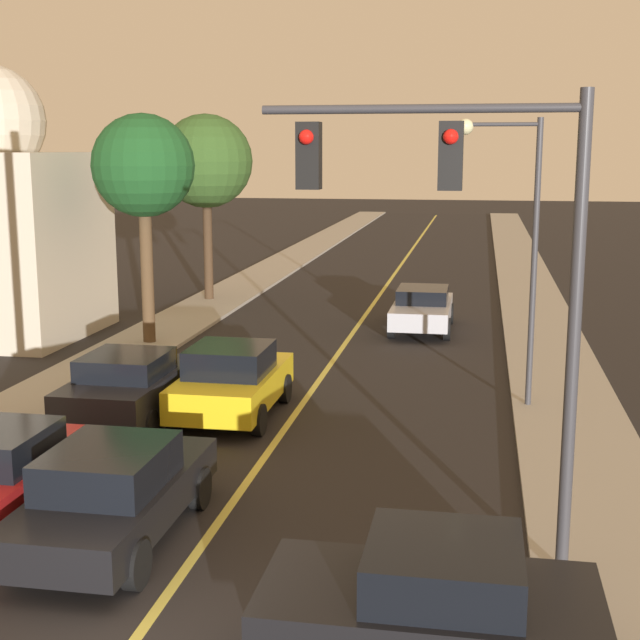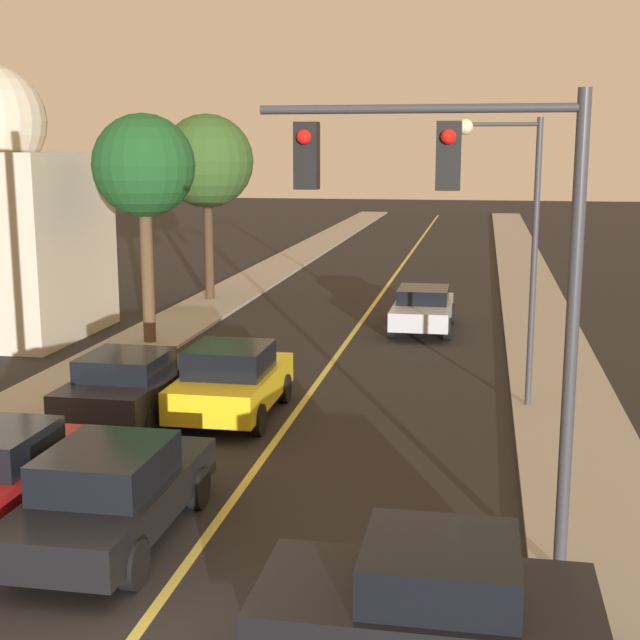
% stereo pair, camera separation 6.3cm
% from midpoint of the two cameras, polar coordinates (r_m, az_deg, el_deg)
% --- Properties ---
extents(road_surface, '(9.81, 80.00, 0.01)m').
position_cam_midpoint_polar(road_surface, '(45.54, 5.01, 3.30)').
color(road_surface, black).
rests_on(road_surface, ground).
extents(sidewalk_left, '(2.50, 80.00, 0.12)m').
position_cam_midpoint_polar(sidewalk_left, '(46.49, -2.58, 3.55)').
color(sidewalk_left, '#9E998E').
rests_on(sidewalk_left, ground).
extents(sidewalk_right, '(2.50, 80.00, 0.12)m').
position_cam_midpoint_polar(sidewalk_right, '(45.40, 12.78, 3.12)').
color(sidewalk_right, '#9E998E').
rests_on(sidewalk_right, ground).
extents(car_near_lane_front, '(2.01, 4.60, 1.56)m').
position_cam_midpoint_polar(car_near_lane_front, '(14.25, -13.22, -10.69)').
color(car_near_lane_front, black).
rests_on(car_near_lane_front, ground).
extents(car_near_lane_second, '(2.07, 4.13, 1.67)m').
position_cam_midpoint_polar(car_near_lane_second, '(20.22, -5.75, -3.87)').
color(car_near_lane_second, gold).
rests_on(car_near_lane_second, ground).
extents(car_outer_lane_front, '(1.93, 3.97, 1.56)m').
position_cam_midpoint_polar(car_outer_lane_front, '(15.63, -19.82, -9.17)').
color(car_outer_lane_front, red).
rests_on(car_outer_lane_front, ground).
extents(car_outer_lane_second, '(2.07, 4.15, 1.56)m').
position_cam_midpoint_polar(car_outer_lane_second, '(20.26, -12.21, -4.13)').
color(car_outer_lane_second, black).
rests_on(car_outer_lane_second, ground).
extents(car_far_oncoming, '(1.99, 4.50, 1.42)m').
position_cam_midpoint_polar(car_far_oncoming, '(29.92, 6.50, 0.76)').
color(car_far_oncoming, '#A5A8B2').
rests_on(car_far_oncoming, ground).
extents(car_crossing_right, '(3.80, 2.07, 1.72)m').
position_cam_midpoint_polar(car_crossing_right, '(10.54, 6.99, -18.06)').
color(car_crossing_right, black).
rests_on(car_crossing_right, ground).
extents(traffic_signal_mast, '(4.33, 0.42, 6.62)m').
position_cam_midpoint_polar(traffic_signal_mast, '(12.09, 9.85, 5.22)').
color(traffic_signal_mast, '#333338').
rests_on(traffic_signal_mast, ground).
extents(streetlamp_right, '(1.88, 0.36, 6.54)m').
position_cam_midpoint_polar(streetlamp_right, '(20.65, 12.29, 6.19)').
color(streetlamp_right, '#333338').
rests_on(streetlamp_right, ground).
extents(tree_left_near, '(3.08, 3.08, 6.92)m').
position_cam_midpoint_polar(tree_left_near, '(27.47, -11.31, 9.54)').
color(tree_left_near, '#4C3823').
rests_on(tree_left_near, ground).
extents(tree_left_far, '(3.61, 3.61, 7.21)m').
position_cam_midpoint_polar(tree_left_far, '(35.32, -7.36, 9.99)').
color(tree_left_far, '#3D2B1C').
rests_on(tree_left_far, ground).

